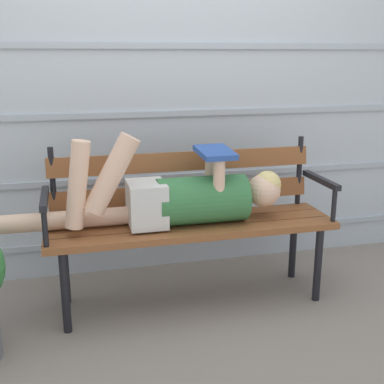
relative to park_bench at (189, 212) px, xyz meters
name	(u,v)px	position (x,y,z in m)	size (l,w,h in m)	color
ground_plane	(194,305)	(0.00, -0.12, -0.52)	(12.00, 12.00, 0.00)	gray
house_siding	(169,80)	(0.00, 0.51, 0.71)	(5.12, 0.08, 2.47)	#B2BCC6
park_bench	(189,212)	(0.00, 0.00, 0.00)	(1.60, 0.44, 0.91)	brown
reclining_person	(176,197)	(-0.09, -0.07, 0.11)	(1.69, 0.26, 0.53)	#33703D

